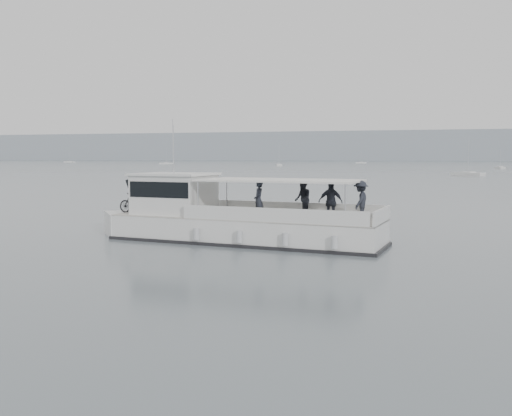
# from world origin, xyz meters

# --- Properties ---
(ground) EXTENTS (1400.00, 1400.00, 0.00)m
(ground) POSITION_xyz_m (0.00, 0.00, 0.00)
(ground) COLOR slate
(ground) RESTS_ON ground
(headland) EXTENTS (1400.00, 90.00, 28.00)m
(headland) POSITION_xyz_m (0.00, 560.00, 14.00)
(headland) COLOR #939EA8
(headland) RESTS_ON ground
(tour_boat) EXTENTS (14.56, 5.10, 6.06)m
(tour_boat) POSITION_xyz_m (0.44, 1.20, 0.99)
(tour_boat) COLOR silver
(tour_boat) RESTS_ON ground
(moored_fleet) EXTENTS (427.37, 322.45, 8.88)m
(moored_fleet) POSITION_xyz_m (0.18, 217.36, 0.36)
(moored_fleet) COLOR silver
(moored_fleet) RESTS_ON ground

